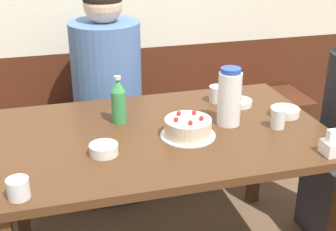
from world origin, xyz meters
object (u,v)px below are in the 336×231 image
object	(u,v)px
bowl_soup_white	(239,103)
bowl_rice_small	(285,112)
napkin_holder	(336,145)
soju_bottle	(118,101)
glass_water_tall	(18,188)
water_pitcher	(230,97)
glass_tumbler_short	(217,94)
bench_seat	(130,146)
person_teal_shirt	(108,96)
glass_shot_small	(278,118)
birthday_cake	(188,128)
bowl_side_dish	(104,149)

from	to	relation	value
bowl_soup_white	bowl_rice_small	size ratio (longest dim) A/B	0.94
napkin_holder	soju_bottle	bearing A→B (deg)	145.81
bowl_soup_white	glass_water_tall	size ratio (longest dim) A/B	1.68
water_pitcher	glass_tumbler_short	bearing A→B (deg)	80.05
bench_seat	person_teal_shirt	xyz separation A→B (m)	(-0.14, -0.12, 0.40)
napkin_holder	person_teal_shirt	distance (m)	1.32
water_pitcher	glass_water_tall	xyz separation A→B (m)	(-0.90, -0.37, -0.09)
glass_shot_small	soju_bottle	bearing A→B (deg)	159.73
bench_seat	glass_shot_small	world-z (taller)	glass_shot_small
bowl_soup_white	person_teal_shirt	world-z (taller)	person_teal_shirt
person_teal_shirt	bowl_soup_white	bearing A→B (deg)	47.97
glass_shot_small	birthday_cake	bearing A→B (deg)	176.48
bowl_soup_white	glass_water_tall	distance (m)	1.17
bowl_soup_white	person_teal_shirt	size ratio (longest dim) A/B	0.10
napkin_holder	bowl_rice_small	size ratio (longest dim) A/B	0.82
bench_seat	napkin_holder	xyz separation A→B (m)	(0.60, -1.21, 0.53)
soju_bottle	glass_water_tall	distance (m)	0.67
water_pitcher	napkin_holder	size ratio (longest dim) A/B	2.38
birthday_cake	bowl_rice_small	bearing A→B (deg)	10.04
water_pitcher	person_teal_shirt	distance (m)	0.86
birthday_cake	bowl_rice_small	world-z (taller)	birthday_cake
bowl_rice_small	bowl_side_dish	bearing A→B (deg)	-169.87
napkin_holder	person_teal_shirt	bearing A→B (deg)	124.36
person_teal_shirt	water_pitcher	bearing A→B (deg)	31.74
bench_seat	bowl_soup_white	distance (m)	0.92
water_pitcher	person_teal_shirt	xyz separation A→B (m)	(-0.44, 0.71, -0.21)
glass_tumbler_short	bowl_soup_white	bearing A→B (deg)	-40.77
napkin_holder	glass_tumbler_short	bearing A→B (deg)	111.60
soju_bottle	napkin_holder	xyz separation A→B (m)	(0.77, -0.52, -0.07)
soju_bottle	bowl_side_dish	world-z (taller)	soju_bottle
bench_seat	bowl_rice_small	distance (m)	1.13
water_pitcher	napkin_holder	world-z (taller)	water_pitcher
napkin_holder	person_teal_shirt	size ratio (longest dim) A/B	0.09
napkin_holder	glass_shot_small	size ratio (longest dim) A/B	1.25
soju_bottle	glass_shot_small	bearing A→B (deg)	-20.27
glass_water_tall	glass_shot_small	distance (m)	1.12
glass_tumbler_short	glass_shot_small	xyz separation A→B (m)	(0.15, -0.36, 0.00)
bowl_soup_white	glass_shot_small	distance (m)	0.29
birthday_cake	bowl_soup_white	bearing A→B (deg)	36.96
water_pitcher	glass_water_tall	distance (m)	0.97
glass_tumbler_short	glass_shot_small	distance (m)	0.39
bench_seat	soju_bottle	bearing A→B (deg)	-103.69
birthday_cake	soju_bottle	bearing A→B (deg)	139.36
bench_seat	water_pitcher	distance (m)	1.08
water_pitcher	glass_shot_small	world-z (taller)	water_pitcher
person_teal_shirt	bowl_rice_small	bearing A→B (deg)	46.68
napkin_holder	glass_water_tall	size ratio (longest dim) A/B	1.45
water_pitcher	glass_water_tall	bearing A→B (deg)	-157.88
person_teal_shirt	glass_tumbler_short	bearing A→B (deg)	47.75
water_pitcher	bowl_rice_small	distance (m)	0.31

